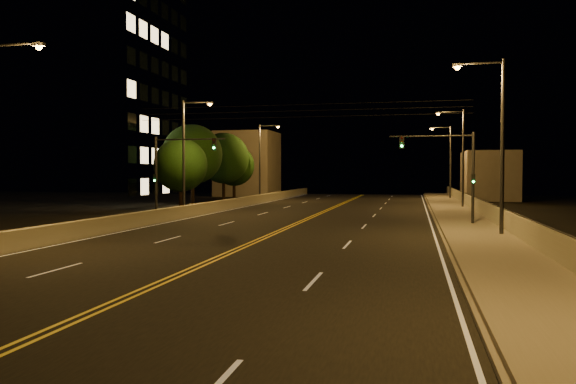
% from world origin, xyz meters
% --- Properties ---
extents(road, '(18.00, 120.00, 0.02)m').
position_xyz_m(road, '(0.00, 20.00, 0.01)').
color(road, black).
rests_on(road, ground).
extents(sidewalk, '(3.60, 120.00, 0.30)m').
position_xyz_m(sidewalk, '(10.80, 20.00, 0.15)').
color(sidewalk, slate).
rests_on(sidewalk, ground).
extents(curb, '(0.14, 120.00, 0.15)m').
position_xyz_m(curb, '(8.93, 20.00, 0.07)').
color(curb, slate).
rests_on(curb, ground).
extents(parapet_wall, '(0.30, 120.00, 1.00)m').
position_xyz_m(parapet_wall, '(12.45, 20.00, 0.80)').
color(parapet_wall, '#A09B85').
rests_on(parapet_wall, sidewalk).
extents(jersey_barrier, '(0.45, 120.00, 0.93)m').
position_xyz_m(jersey_barrier, '(-9.09, 20.00, 0.46)').
color(jersey_barrier, '#A09B85').
rests_on(jersey_barrier, ground).
extents(distant_building_right, '(6.00, 10.00, 5.95)m').
position_xyz_m(distant_building_right, '(16.50, 66.36, 2.98)').
color(distant_building_right, gray).
rests_on(distant_building_right, ground).
extents(distant_building_left, '(8.00, 8.00, 9.21)m').
position_xyz_m(distant_building_left, '(-16.00, 71.43, 4.60)').
color(distant_building_left, gray).
rests_on(distant_building_left, ground).
extents(parapet_rail, '(0.06, 120.00, 0.06)m').
position_xyz_m(parapet_rail, '(12.45, 20.00, 1.33)').
color(parapet_rail, black).
rests_on(parapet_rail, parapet_wall).
extents(lane_markings, '(17.32, 116.00, 0.00)m').
position_xyz_m(lane_markings, '(0.00, 19.93, 0.02)').
color(lane_markings, silver).
rests_on(lane_markings, road).
extents(streetlight_1, '(2.55, 0.28, 9.00)m').
position_xyz_m(streetlight_1, '(11.52, 23.14, 5.21)').
color(streetlight_1, '#2D2D33').
rests_on(streetlight_1, ground).
extents(streetlight_2, '(2.55, 0.28, 9.00)m').
position_xyz_m(streetlight_2, '(11.52, 46.08, 5.21)').
color(streetlight_2, '#2D2D33').
rests_on(streetlight_2, ground).
extents(streetlight_3, '(2.55, 0.28, 9.00)m').
position_xyz_m(streetlight_3, '(11.52, 64.09, 5.21)').
color(streetlight_3, '#2D2D33').
rests_on(streetlight_3, ground).
extents(streetlight_4, '(2.55, 0.28, 9.00)m').
position_xyz_m(streetlight_4, '(-9.92, 14.48, 5.21)').
color(streetlight_4, '#2D2D33').
rests_on(streetlight_4, ground).
extents(streetlight_5, '(2.55, 0.28, 9.00)m').
position_xyz_m(streetlight_5, '(-9.92, 34.80, 5.21)').
color(streetlight_5, '#2D2D33').
rests_on(streetlight_5, ground).
extents(streetlight_6, '(2.55, 0.28, 9.00)m').
position_xyz_m(streetlight_6, '(-9.92, 57.07, 5.21)').
color(streetlight_6, '#2D2D33').
rests_on(streetlight_6, ground).
extents(traffic_signal_right, '(5.11, 0.31, 5.82)m').
position_xyz_m(traffic_signal_right, '(9.97, 29.09, 3.71)').
color(traffic_signal_right, '#2D2D33').
rests_on(traffic_signal_right, ground).
extents(traffic_signal_left, '(5.11, 0.31, 5.82)m').
position_xyz_m(traffic_signal_left, '(-8.77, 29.09, 3.71)').
color(traffic_signal_left, '#2D2D33').
rests_on(traffic_signal_left, ground).
extents(overhead_wires, '(22.00, 0.03, 0.83)m').
position_xyz_m(overhead_wires, '(0.00, 29.50, 7.40)').
color(overhead_wires, black).
extents(building_tower, '(24.00, 15.00, 26.38)m').
position_xyz_m(building_tower, '(-30.00, 47.06, 12.62)').
color(building_tower, gray).
rests_on(building_tower, ground).
extents(tree_0, '(4.71, 4.71, 6.39)m').
position_xyz_m(tree_0, '(-12.55, 39.60, 4.02)').
color(tree_0, black).
rests_on(tree_0, ground).
extents(tree_1, '(6.06, 6.06, 8.21)m').
position_xyz_m(tree_1, '(-14.30, 46.51, 5.18)').
color(tree_1, black).
rests_on(tree_1, ground).
extents(tree_2, '(5.89, 5.89, 7.98)m').
position_xyz_m(tree_2, '(-14.07, 55.36, 5.03)').
color(tree_2, black).
rests_on(tree_2, ground).
extents(tree_3, '(4.92, 4.92, 6.66)m').
position_xyz_m(tree_3, '(-13.68, 58.02, 4.20)').
color(tree_3, black).
rests_on(tree_3, ground).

